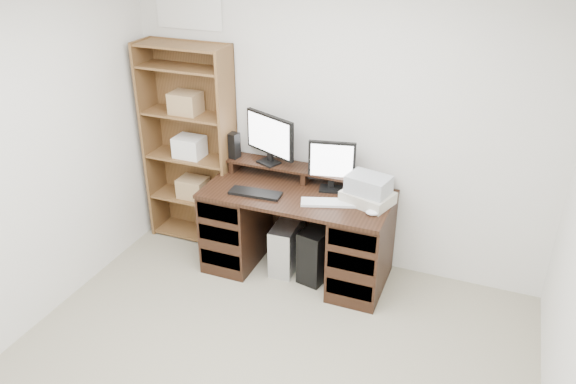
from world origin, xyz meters
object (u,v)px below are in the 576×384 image
Objects in this scene: desk at (298,231)px; bookshelf at (191,144)px; tower_silver at (287,245)px; tower_black at (321,249)px; monitor_wide at (270,137)px; printer at (368,197)px; monitor_small at (332,164)px.

bookshelf reaches higher than desk.
tower_black is at bearing 0.08° from tower_silver.
printer is at bearing 13.45° from monitor_wide.
bookshelf is (-1.29, 0.18, 0.68)m from tower_black.
monitor_small is at bearing 18.90° from tower_silver.
printer is 0.73× the size of tower_black.
monitor_small is at bearing 19.19° from monitor_wide.
monitor_wide is at bearing -1.07° from bookshelf.
desk is 4.14× the size of printer.
monitor_wide is at bearing 163.04° from monitor_small.
tower_silver is 0.24× the size of bookshelf.
desk is 0.69m from printer.
monitor_wide is 1.15× the size of tower_silver.
desk is 3.49× the size of tower_silver.
monitor_small is 0.81× the size of tower_black.
desk is 0.25m from tower_black.
monitor_small reaches higher than desk.
desk is 3.70× the size of monitor_small.
monitor_wide is at bearing 174.28° from tower_black.
bookshelf is (-1.65, 0.18, 0.12)m from printer.
desk is at bearing -158.65° from tower_black.
monitor_small is 1.32m from bookshelf.
tower_black is at bearing -163.23° from printer.
tower_black is at bearing 6.82° from monitor_wide.
printer reaches higher than desk.
monitor_small is at bearing 88.06° from tower_black.
printer is 0.67m from tower_black.
printer reaches higher than tower_silver.
desk is 0.64m from monitor_small.
monitor_wide is 0.93m from tower_silver.
tower_black is (-0.36, 0.01, -0.56)m from printer.
tower_silver is 0.86× the size of tower_black.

